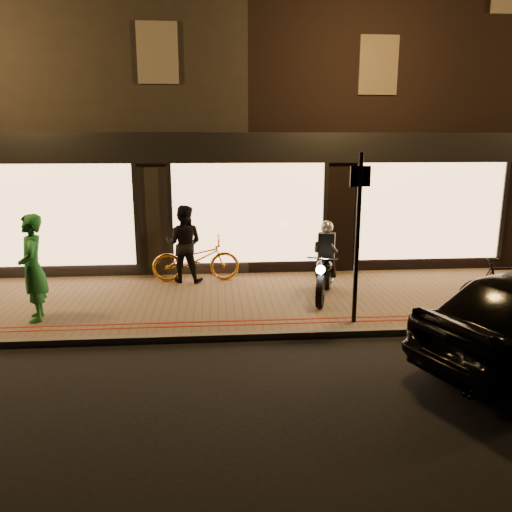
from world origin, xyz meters
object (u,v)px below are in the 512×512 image
Objects in this scene: person_green at (33,268)px; bicycle_gold at (196,259)px; sign_post at (358,230)px; motorcycle at (325,268)px.

bicycle_gold is at bearing 113.59° from person_green.
person_green is at bearing 128.19° from bicycle_gold.
person_green is (-2.81, -2.37, 0.44)m from bicycle_gold.
person_green is at bearing 174.14° from sign_post.
bicycle_gold is 1.03× the size of person_green.
motorcycle is at bearing 82.81° from person_green.
sign_post is 1.55× the size of person_green.
bicycle_gold is at bearing 134.68° from sign_post.
motorcycle is 0.63× the size of sign_post.
bicycle_gold is 3.70m from person_green.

